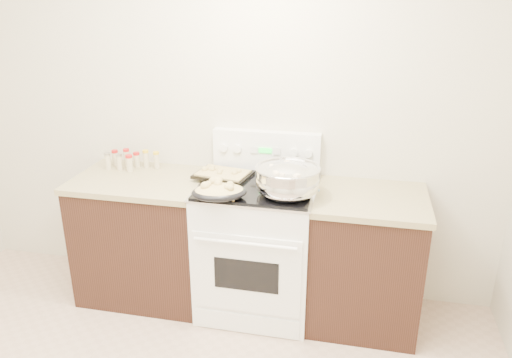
# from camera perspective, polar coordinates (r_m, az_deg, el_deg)

# --- Properties ---
(room_shell) EXTENTS (4.10, 3.60, 2.75)m
(room_shell) POSITION_cam_1_polar(r_m,az_deg,el_deg) (1.91, -19.51, 6.01)
(room_shell) COLOR beige
(room_shell) RESTS_ON ground
(counter_left) EXTENTS (0.93, 0.67, 0.92)m
(counter_left) POSITION_cam_1_polar(r_m,az_deg,el_deg) (3.74, -12.39, -6.40)
(counter_left) COLOR black
(counter_left) RESTS_ON ground
(counter_right) EXTENTS (0.73, 0.67, 0.92)m
(counter_right) POSITION_cam_1_polar(r_m,az_deg,el_deg) (3.45, 12.32, -8.97)
(counter_right) COLOR black
(counter_right) RESTS_ON ground
(kitchen_range) EXTENTS (0.78, 0.73, 1.22)m
(kitchen_range) POSITION_cam_1_polar(r_m,az_deg,el_deg) (3.48, 0.19, -7.53)
(kitchen_range) COLOR white
(kitchen_range) RESTS_ON ground
(mixing_bowl) EXTENTS (0.50, 0.50, 0.24)m
(mixing_bowl) POSITION_cam_1_polar(r_m,az_deg,el_deg) (3.10, 3.63, -0.17)
(mixing_bowl) COLOR silver
(mixing_bowl) RESTS_ON kitchen_range
(roasting_pan) EXTENTS (0.40, 0.33, 0.11)m
(roasting_pan) POSITION_cam_1_polar(r_m,az_deg,el_deg) (3.06, -4.25, -1.39)
(roasting_pan) COLOR black
(roasting_pan) RESTS_ON kitchen_range
(baking_sheet) EXTENTS (0.41, 0.32, 0.06)m
(baking_sheet) POSITION_cam_1_polar(r_m,az_deg,el_deg) (3.43, -3.85, 0.61)
(baking_sheet) COLOR black
(baking_sheet) RESTS_ON kitchen_range
(wooden_spoon) EXTENTS (0.10, 0.26, 0.04)m
(wooden_spoon) POSITION_cam_1_polar(r_m,az_deg,el_deg) (3.09, -3.29, -1.90)
(wooden_spoon) COLOR #A18049
(wooden_spoon) RESTS_ON kitchen_range
(blue_ladle) EXTENTS (0.23, 0.19, 0.10)m
(blue_ladle) POSITION_cam_1_polar(r_m,az_deg,el_deg) (3.03, 3.65, -1.90)
(blue_ladle) COLOR #83A9C4
(blue_ladle) RESTS_ON kitchen_range
(spice_jars) EXTENTS (0.38, 0.15, 0.13)m
(spice_jars) POSITION_cam_1_polar(r_m,az_deg,el_deg) (3.75, -14.26, 2.14)
(spice_jars) COLOR #BFB28C
(spice_jars) RESTS_ON counter_left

